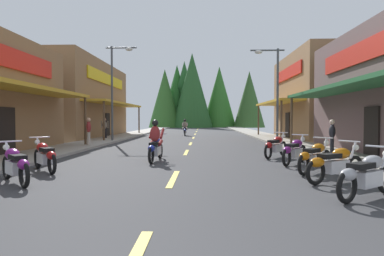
# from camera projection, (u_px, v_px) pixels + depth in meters

# --- Properties ---
(ground) EXTENTS (10.08, 75.36, 0.10)m
(ground) POSITION_uv_depth(u_px,v_px,m) (192.00, 141.00, 23.98)
(ground) COLOR #38383A
(sidewalk_left) EXTENTS (2.57, 75.36, 0.12)m
(sidewalk_left) POSITION_uv_depth(u_px,v_px,m) (109.00, 139.00, 24.19)
(sidewalk_left) COLOR #9E9991
(sidewalk_left) RESTS_ON ground
(sidewalk_right) EXTENTS (2.57, 75.36, 0.12)m
(sidewalk_right) POSITION_uv_depth(u_px,v_px,m) (277.00, 140.00, 23.76)
(sidewalk_right) COLOR gray
(sidewalk_right) RESTS_ON ground
(centerline_dashes) EXTENTS (0.16, 51.68, 0.01)m
(centerline_dashes) POSITION_uv_depth(u_px,v_px,m) (194.00, 137.00, 27.34)
(centerline_dashes) COLOR #E0C64C
(centerline_dashes) RESTS_ON ground
(storefront_left_far) EXTENTS (9.57, 13.91, 6.48)m
(storefront_left_far) POSITION_uv_depth(u_px,v_px,m) (64.00, 100.00, 28.15)
(storefront_left_far) COLOR olive
(storefront_left_far) RESTS_ON ground
(storefront_right_far) EXTENTS (8.87, 10.16, 6.71)m
(storefront_right_far) POSITION_uv_depth(u_px,v_px,m) (333.00, 97.00, 25.42)
(storefront_right_far) COLOR olive
(storefront_right_far) RESTS_ON ground
(streetlamp_left) EXTENTS (2.11, 0.30, 6.55)m
(streetlamp_left) POSITION_uv_depth(u_px,v_px,m) (116.00, 80.00, 21.87)
(streetlamp_left) COLOR #474C51
(streetlamp_left) RESTS_ON ground
(streetlamp_right) EXTENTS (2.11, 0.30, 5.96)m
(streetlamp_right) POSITION_uv_depth(u_px,v_px,m) (272.00, 82.00, 19.89)
(streetlamp_right) COLOR #474C51
(streetlamp_right) RESTS_ON ground
(motorcycle_parked_right_0) EXTENTS (1.79, 1.35, 1.04)m
(motorcycle_parked_right_0) POSITION_uv_depth(u_px,v_px,m) (367.00, 174.00, 6.41)
(motorcycle_parked_right_0) COLOR black
(motorcycle_parked_right_0) RESTS_ON ground
(motorcycle_parked_right_1) EXTENTS (1.89, 1.19, 1.04)m
(motorcycle_parked_right_1) POSITION_uv_depth(u_px,v_px,m) (335.00, 163.00, 8.03)
(motorcycle_parked_right_1) COLOR black
(motorcycle_parked_right_1) RESTS_ON ground
(motorcycle_parked_right_2) EXTENTS (1.54, 1.62, 1.04)m
(motorcycle_parked_right_2) POSITION_uv_depth(u_px,v_px,m) (315.00, 156.00, 9.47)
(motorcycle_parked_right_2) COLOR black
(motorcycle_parked_right_2) RESTS_ON ground
(motorcycle_parked_right_3) EXTENTS (1.36, 1.78, 1.04)m
(motorcycle_parked_right_3) POSITION_uv_depth(u_px,v_px,m) (295.00, 150.00, 11.25)
(motorcycle_parked_right_3) COLOR black
(motorcycle_parked_right_3) RESTS_ON ground
(motorcycle_parked_right_4) EXTENTS (1.34, 1.79, 1.04)m
(motorcycle_parked_right_4) POSITION_uv_depth(u_px,v_px,m) (276.00, 146.00, 13.18)
(motorcycle_parked_right_4) COLOR black
(motorcycle_parked_right_4) RESTS_ON ground
(motorcycle_parked_left_1) EXTENTS (1.59, 1.58, 1.04)m
(motorcycle_parked_left_1) POSITION_uv_depth(u_px,v_px,m) (15.00, 164.00, 7.85)
(motorcycle_parked_left_1) COLOR black
(motorcycle_parked_left_1) RESTS_ON ground
(motorcycle_parked_left_2) EXTENTS (1.50, 1.66, 1.04)m
(motorcycle_parked_left_2) POSITION_uv_depth(u_px,v_px,m) (45.00, 155.00, 9.70)
(motorcycle_parked_left_2) COLOR black
(motorcycle_parked_left_2) RESTS_ON ground
(rider_cruising_lead) EXTENTS (0.61, 2.14, 1.57)m
(rider_cruising_lead) POSITION_uv_depth(u_px,v_px,m) (156.00, 144.00, 11.98)
(rider_cruising_lead) COLOR black
(rider_cruising_lead) RESTS_ON ground
(rider_cruising_trailing) EXTENTS (0.60, 2.14, 1.57)m
(rider_cruising_trailing) POSITION_uv_depth(u_px,v_px,m) (185.00, 129.00, 30.35)
(rider_cruising_trailing) COLOR black
(rider_cruising_trailing) RESTS_ON ground
(pedestrian_by_shop) EXTENTS (0.51, 0.40, 1.66)m
(pedestrian_by_shop) POSITION_uv_depth(u_px,v_px,m) (105.00, 127.00, 24.67)
(pedestrian_by_shop) COLOR black
(pedestrian_by_shop) RESTS_ON ground
(pedestrian_browsing) EXTENTS (0.35, 0.55, 1.58)m
(pedestrian_browsing) POSITION_uv_depth(u_px,v_px,m) (332.00, 136.00, 13.24)
(pedestrian_browsing) COLOR black
(pedestrian_browsing) RESTS_ON ground
(pedestrian_waiting) EXTENTS (0.32, 0.56, 1.67)m
(pedestrian_waiting) POSITION_uv_depth(u_px,v_px,m) (89.00, 130.00, 18.10)
(pedestrian_waiting) COLOR #B2A599
(pedestrian_waiting) RESTS_ON ground
(treeline_backdrop) EXTENTS (21.68, 11.46, 13.79)m
(treeline_backdrop) POSITION_uv_depth(u_px,v_px,m) (193.00, 95.00, 61.34)
(treeline_backdrop) COLOR #2C6423
(treeline_backdrop) RESTS_ON ground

